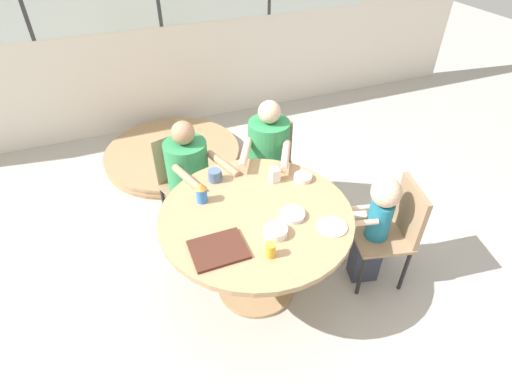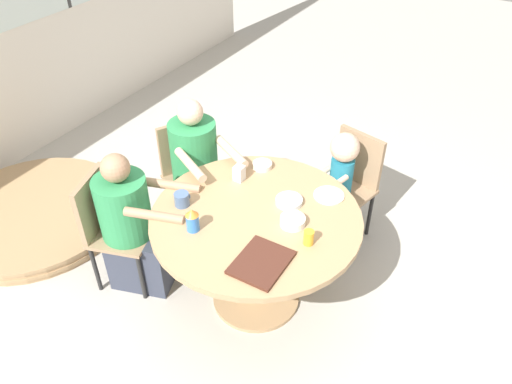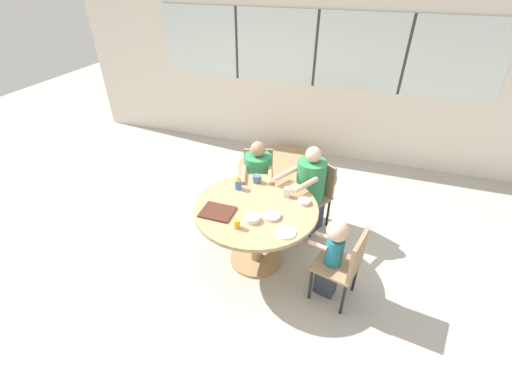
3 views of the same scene
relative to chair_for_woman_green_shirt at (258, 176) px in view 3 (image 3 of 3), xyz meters
name	(u,v)px [view 3 (image 3 of 3)]	position (x,y,z in m)	size (l,w,h in m)	color
ground_plane	(256,259)	(0.30, -0.98, -0.51)	(16.00, 16.00, 0.00)	#B2ADA3
wall_back_with_windows	(314,71)	(0.30, 1.90, 0.91)	(8.40, 0.08, 2.80)	silver
dining_table	(256,219)	(0.30, -0.98, 0.09)	(1.30, 1.30, 0.76)	tan
chair_for_woman_green_shirt	(258,176)	(0.00, 0.00, 0.00)	(0.50, 0.50, 0.86)	#937556
chair_for_man_blue_shirt	(316,189)	(0.79, -0.08, 0.00)	(0.54, 0.54, 0.86)	#937556
chair_for_toddler	(346,263)	(1.30, -1.22, 0.00)	(0.49, 0.49, 0.86)	#937556
person_woman_green_shirt	(258,185)	(0.05, -0.16, -0.04)	(0.51, 0.69, 1.07)	#333847
person_man_blue_shirt	(307,195)	(0.71, -0.23, 0.00)	(0.60, 0.71, 1.14)	#333847
person_toddler	(331,257)	(1.15, -1.19, 0.00)	(0.36, 0.26, 0.95)	#333847
food_tray_dark	(217,212)	(-0.03, -1.21, 0.26)	(0.33, 0.27, 0.02)	#472319
coffee_mug	(257,179)	(0.16, -0.53, 0.30)	(0.10, 0.09, 0.09)	slate
sippy_cup	(238,183)	(0.01, -0.72, 0.33)	(0.08, 0.08, 0.15)	blue
juice_glass	(237,224)	(0.24, -1.36, 0.30)	(0.06, 0.06, 0.09)	gold
milk_carton_small	(287,192)	(0.56, -0.69, 0.31)	(0.06, 0.06, 0.11)	silver
bowl_white_shallow	(272,216)	(0.51, -1.09, 0.27)	(0.17, 0.17, 0.03)	silver
bowl_cereal	(252,218)	(0.34, -1.20, 0.28)	(0.15, 0.15, 0.05)	white
bowl_fruit	(304,201)	(0.76, -0.76, 0.27)	(0.13, 0.13, 0.04)	silver
plate_tortillas	(286,232)	(0.70, -1.28, 0.26)	(0.20, 0.20, 0.01)	beige
folded_table_stack	(284,169)	(0.10, 1.03, -0.45)	(1.49, 1.49, 0.12)	tan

